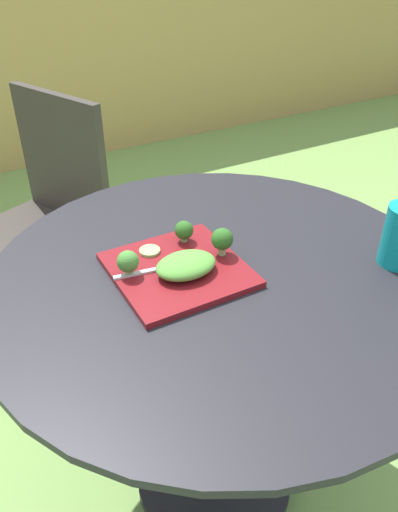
# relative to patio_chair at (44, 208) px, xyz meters

# --- Properties ---
(ground_plane) EXTENTS (12.00, 12.00, 0.00)m
(ground_plane) POSITION_rel_patio_chair_xyz_m (0.18, -0.88, -0.53)
(ground_plane) COLOR #70994C
(patio_table) EXTENTS (0.98, 0.98, 0.75)m
(patio_table) POSITION_rel_patio_chair_xyz_m (0.18, -0.88, -0.02)
(patio_table) COLOR black
(patio_table) RESTS_ON ground_plane
(patio_chair) EXTENTS (0.58, 0.58, 0.90)m
(patio_chair) POSITION_rel_patio_chair_xyz_m (0.00, 0.00, 0.00)
(patio_chair) COLOR #332D28
(patio_chair) RESTS_ON ground_plane
(salad_plate) EXTENTS (0.26, 0.26, 0.01)m
(salad_plate) POSITION_rel_patio_chair_xyz_m (0.10, -0.84, 0.23)
(salad_plate) COLOR maroon
(salad_plate) RESTS_ON patio_table
(fork) EXTENTS (0.15, 0.04, 0.00)m
(fork) POSITION_rel_patio_chair_xyz_m (0.06, -0.83, 0.24)
(fork) COLOR silver
(fork) RESTS_ON salad_plate
(lettuce_mound) EXTENTS (0.13, 0.09, 0.04)m
(lettuce_mound) POSITION_rel_patio_chair_xyz_m (0.10, -0.87, 0.25)
(lettuce_mound) COLOR #519338
(lettuce_mound) RESTS_ON salad_plate
(broccoli_floret_0) EXTENTS (0.04, 0.04, 0.05)m
(broccoli_floret_0) POSITION_rel_patio_chair_xyz_m (0.16, -0.76, 0.26)
(broccoli_floret_0) COLOR #99B770
(broccoli_floret_0) RESTS_ON salad_plate
(broccoli_floret_1) EXTENTS (0.04, 0.04, 0.05)m
(broccoli_floret_1) POSITION_rel_patio_chair_xyz_m (-0.00, -0.82, 0.27)
(broccoli_floret_1) COLOR #99B770
(broccoli_floret_1) RESTS_ON salad_plate
(broccoli_floret_2) EXTENTS (0.05, 0.05, 0.06)m
(broccoli_floret_2) POSITION_rel_patio_chair_xyz_m (0.20, -0.85, 0.27)
(broccoli_floret_2) COLOR #99B770
(broccoli_floret_2) RESTS_ON salad_plate
(cucumber_slice_0) EXTENTS (0.05, 0.05, 0.01)m
(cucumber_slice_0) POSITION_rel_patio_chair_xyz_m (0.07, -0.76, 0.24)
(cucumber_slice_0) COLOR #8EB766
(cucumber_slice_0) RESTS_ON salad_plate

